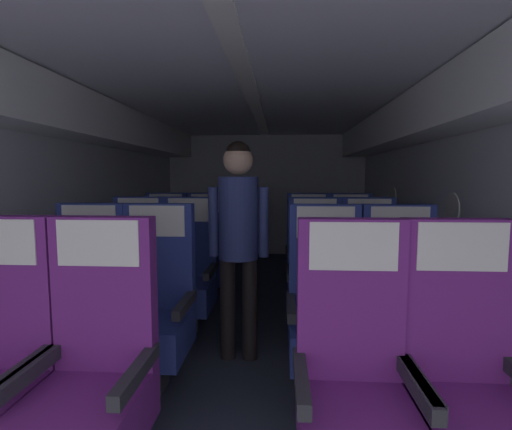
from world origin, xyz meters
name	(u,v)px	position (x,y,z in m)	size (l,w,h in m)	color
ground	(251,331)	(0.00, 3.35, -0.01)	(3.59, 7.10, 0.02)	#2D3342
fuselage_shell	(253,154)	(0.00, 3.60, 1.53)	(3.47, 6.75, 2.09)	silver
seat_a_left_aisle	(93,379)	(-0.53, 1.61, 0.48)	(0.48, 0.51, 1.15)	#38383D
seat_a_right_aisle	(466,390)	(0.99, 1.62, 0.48)	(0.48, 0.51, 1.15)	#38383D
seat_a_right_window	(354,389)	(0.55, 1.60, 0.48)	(0.48, 0.51, 1.15)	#38383D
seat_b_left_window	(85,308)	(-1.00, 2.45, 0.48)	(0.48, 0.51, 1.15)	#38383D
seat_b_left_aisle	(154,310)	(-0.54, 2.44, 0.48)	(0.48, 0.51, 1.15)	#38383D
seat_b_right_aisle	(401,315)	(1.00, 2.46, 0.48)	(0.48, 0.51, 1.15)	#38383D
seat_b_right_window	(326,314)	(0.53, 2.44, 0.48)	(0.48, 0.51, 1.15)	#38383D
seat_c_left_window	(136,275)	(-0.99, 3.30, 0.48)	(0.48, 0.51, 1.15)	#38383D
seat_c_left_aisle	(187,276)	(-0.54, 3.29, 0.48)	(0.48, 0.51, 1.15)	#38383D
seat_c_right_aisle	(370,279)	(1.00, 3.31, 0.48)	(0.48, 0.51, 1.15)	#38383D
seat_c_right_window	(315,278)	(0.54, 3.30, 0.48)	(0.48, 0.51, 1.15)	#38383D
seat_d_left_window	(164,255)	(-1.00, 4.14, 0.48)	(0.48, 0.51, 1.15)	#38383D
seat_d_left_aisle	(207,256)	(-0.54, 4.15, 0.48)	(0.48, 0.51, 1.15)	#38383D
seat_d_right_aisle	(351,258)	(0.99, 4.14, 0.48)	(0.48, 0.51, 1.15)	#38383D
seat_d_right_window	(308,257)	(0.55, 4.14, 0.48)	(0.48, 0.51, 1.15)	#38383D
flight_attendant	(238,227)	(-0.05, 2.82, 0.97)	(0.43, 0.28, 1.57)	black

